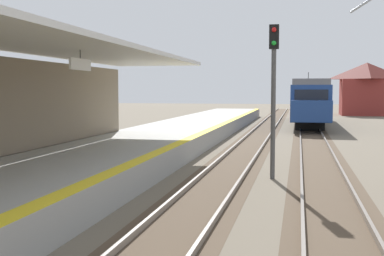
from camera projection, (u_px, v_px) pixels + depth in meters
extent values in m
cube|color=#999993|center=(104.00, 160.00, 17.83)|extent=(5.00, 80.00, 0.90)
cube|color=yellow|center=(163.00, 150.00, 17.31)|extent=(0.50, 80.00, 0.01)
cube|color=silver|center=(34.00, 41.00, 13.18)|extent=(4.40, 24.00, 0.16)
cube|color=white|center=(80.00, 64.00, 15.08)|extent=(0.08, 1.40, 0.36)
cylinder|color=#333333|center=(80.00, 54.00, 15.06)|extent=(0.03, 0.03, 0.27)
cube|color=#4C3D2D|center=(237.00, 161.00, 20.81)|extent=(2.34, 120.00, 0.01)
cube|color=slate|center=(220.00, 158.00, 20.96)|extent=(0.08, 120.00, 0.15)
cube|color=slate|center=(254.00, 160.00, 20.65)|extent=(0.08, 120.00, 0.15)
cube|color=#4C3D2D|center=(319.00, 163.00, 20.08)|extent=(2.34, 120.00, 0.01)
cube|color=slate|center=(301.00, 161.00, 20.23)|extent=(0.08, 120.00, 0.15)
cube|color=slate|center=(337.00, 162.00, 19.92)|extent=(0.08, 120.00, 0.15)
cube|color=navy|center=(309.00, 101.00, 43.16)|extent=(2.90, 18.00, 2.70)
cube|color=slate|center=(309.00, 83.00, 43.04)|extent=(2.67, 18.00, 0.44)
cube|color=black|center=(311.00, 98.00, 34.35)|extent=(2.32, 0.06, 1.21)
cube|color=navy|center=(311.00, 111.00, 33.66)|extent=(2.78, 1.60, 1.49)
cube|color=black|center=(326.00, 97.00, 42.82)|extent=(0.04, 15.84, 0.86)
cylinder|color=#333333|center=(308.00, 77.00, 46.50)|extent=(0.06, 0.06, 0.90)
cube|color=black|center=(310.00, 125.00, 37.60)|extent=(2.17, 2.20, 0.72)
cube|color=black|center=(307.00, 117.00, 48.99)|extent=(2.17, 2.20, 0.72)
cylinder|color=#4C4C4C|center=(273.00, 115.00, 16.42)|extent=(0.16, 0.16, 4.40)
cube|color=black|center=(274.00, 37.00, 16.22)|extent=(0.32, 0.24, 0.80)
sphere|color=red|center=(274.00, 30.00, 16.07)|extent=(0.16, 0.16, 0.16)
sphere|color=green|center=(274.00, 43.00, 16.10)|extent=(0.16, 0.16, 0.16)
cube|color=maroon|center=(366.00, 97.00, 59.20)|extent=(6.00, 4.80, 4.40)
pyramid|color=maroon|center=(367.00, 71.00, 58.95)|extent=(6.60, 5.28, 2.00)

